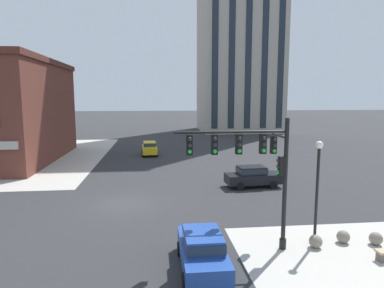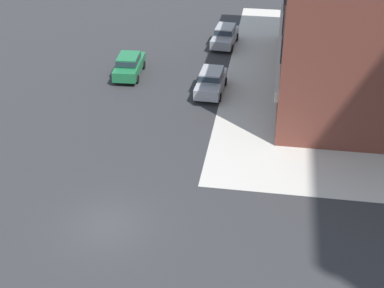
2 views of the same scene
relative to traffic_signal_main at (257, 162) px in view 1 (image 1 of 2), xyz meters
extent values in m
plane|color=#2D2D30|center=(-6.96, 7.56, -4.19)|extent=(320.00, 320.00, 0.00)
cylinder|color=black|center=(1.29, -0.17, -3.94)|extent=(0.32, 0.32, 0.50)
cylinder|color=black|center=(1.29, -0.17, -1.08)|extent=(0.20, 0.20, 6.23)
cylinder|color=black|center=(-1.27, -0.17, 1.42)|extent=(5.12, 0.12, 0.12)
cylinder|color=black|center=(1.29, 0.73, 1.12)|extent=(0.11, 1.80, 0.11)
cube|color=black|center=(0.18, -0.17, 0.87)|extent=(0.28, 0.28, 0.90)
sphere|color=#282828|center=(0.18, -0.33, 1.15)|extent=(0.18, 0.18, 0.18)
sphere|color=#282828|center=(0.18, -0.33, 0.87)|extent=(0.18, 0.18, 0.18)
sphere|color=green|center=(0.18, -0.33, 0.59)|extent=(0.18, 0.18, 0.18)
cube|color=black|center=(-0.94, -0.17, 0.87)|extent=(0.28, 0.28, 0.90)
sphere|color=#282828|center=(-0.94, -0.33, 1.15)|extent=(0.18, 0.18, 0.18)
sphere|color=#282828|center=(-0.94, -0.33, 0.87)|extent=(0.18, 0.18, 0.18)
sphere|color=green|center=(-0.94, -0.33, 0.59)|extent=(0.18, 0.18, 0.18)
cube|color=black|center=(-2.05, -0.17, 0.87)|extent=(0.28, 0.28, 0.90)
sphere|color=#282828|center=(-2.05, -0.33, 1.15)|extent=(0.18, 0.18, 0.18)
sphere|color=#282828|center=(-2.05, -0.33, 0.87)|extent=(0.18, 0.18, 0.18)
sphere|color=green|center=(-2.05, -0.33, 0.59)|extent=(0.18, 0.18, 0.18)
cube|color=black|center=(-3.17, -0.17, 0.87)|extent=(0.28, 0.28, 0.90)
sphere|color=#282828|center=(-3.17, -0.33, 1.15)|extent=(0.18, 0.18, 0.18)
sphere|color=#282828|center=(-3.17, -0.33, 0.87)|extent=(0.18, 0.18, 0.18)
sphere|color=green|center=(-3.17, -0.33, 0.59)|extent=(0.18, 0.18, 0.18)
cube|color=black|center=(1.09, -0.17, -0.18)|extent=(0.28, 0.28, 0.90)
sphere|color=#282828|center=(0.93, -0.17, 0.10)|extent=(0.18, 0.18, 0.18)
sphere|color=#282828|center=(0.93, -0.17, -0.18)|extent=(0.18, 0.18, 0.18)
sphere|color=green|center=(0.93, -0.17, -0.46)|extent=(0.18, 0.18, 0.18)
cube|color=black|center=(1.29, 1.53, 0.57)|extent=(0.28, 0.28, 0.90)
sphere|color=#282828|center=(1.29, 1.37, 0.85)|extent=(0.18, 0.18, 0.18)
sphere|color=#282828|center=(1.29, 1.37, 0.57)|extent=(0.18, 0.18, 0.18)
sphere|color=green|center=(1.29, 1.37, 0.29)|extent=(0.18, 0.18, 0.18)
sphere|color=gray|center=(2.90, -0.23, -3.87)|extent=(0.63, 0.63, 0.63)
sphere|color=gray|center=(4.51, 0.14, -3.87)|extent=(0.63, 0.63, 0.63)
sphere|color=gray|center=(5.97, -0.24, -3.87)|extent=(0.63, 0.63, 0.63)
cube|color=#665B51|center=(5.13, -1.84, -3.99)|extent=(0.25, 0.41, 0.39)
cylinder|color=black|center=(3.04, 0.17, -1.82)|extent=(0.14, 0.14, 4.74)
sphere|color=white|center=(3.04, 0.17, 0.73)|extent=(0.36, 0.36, 0.36)
cube|color=black|center=(3.10, 10.94, -3.49)|extent=(4.52, 2.08, 0.76)
cube|color=black|center=(2.95, 10.93, -2.81)|extent=(2.22, 1.65, 0.60)
cube|color=#232D38|center=(2.95, 10.93, -2.81)|extent=(2.31, 1.69, 0.40)
cylinder|color=black|center=(4.40, 11.88, -3.87)|extent=(0.65, 0.27, 0.64)
cylinder|color=black|center=(4.52, 10.21, -3.87)|extent=(0.65, 0.27, 0.64)
cylinder|color=black|center=(1.68, 11.68, -3.87)|extent=(0.65, 0.27, 0.64)
cylinder|color=black|center=(1.80, 10.01, -3.87)|extent=(0.65, 0.27, 0.64)
cube|color=gold|center=(-5.41, 27.23, -3.49)|extent=(1.94, 4.47, 0.76)
cube|color=gold|center=(-5.40, 27.08, -2.81)|extent=(1.58, 2.17, 0.60)
cube|color=#232D38|center=(-5.40, 27.08, -2.81)|extent=(1.62, 2.26, 0.40)
cylinder|color=black|center=(-6.30, 28.56, -3.87)|extent=(0.25, 0.65, 0.64)
cylinder|color=black|center=(-4.63, 28.63, -3.87)|extent=(0.25, 0.65, 0.64)
cylinder|color=black|center=(-6.19, 25.84, -3.87)|extent=(0.25, 0.65, 0.64)
cylinder|color=black|center=(-4.51, 25.91, -3.87)|extent=(0.25, 0.65, 0.64)
cube|color=#23479E|center=(-2.79, -1.70, -3.49)|extent=(1.76, 4.40, 0.76)
cube|color=#23479E|center=(-2.79, -1.85, -2.81)|extent=(1.50, 2.11, 0.60)
cube|color=#232D38|center=(-2.79, -1.85, -2.81)|extent=(1.53, 2.20, 0.40)
cylinder|color=black|center=(-3.62, -0.34, -3.87)|extent=(0.22, 0.64, 0.64)
cylinder|color=black|center=(-1.95, -0.34, -3.87)|extent=(0.22, 0.64, 0.64)
cylinder|color=black|center=(-3.62, -3.07, -3.87)|extent=(0.22, 0.64, 0.64)
cylinder|color=black|center=(-1.95, -3.07, -3.87)|extent=(0.22, 0.64, 0.64)
camera|label=1|loc=(-4.65, -14.90, 2.96)|focal=31.69mm
camera|label=2|loc=(13.99, 15.16, 13.77)|focal=52.63mm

